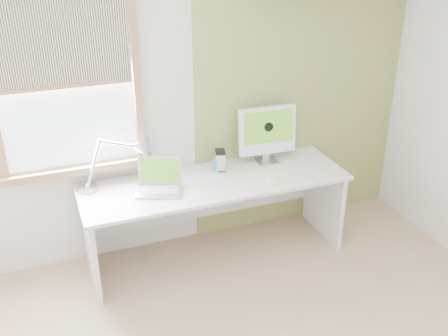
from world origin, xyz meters
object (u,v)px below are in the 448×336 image
desk (213,198)px  external_drive (220,160)px  laptop (159,182)px  imac (267,131)px  desk_lamp (133,155)px

desk → external_drive: 0.32m
laptop → imac: imac is taller
laptop → desk: bearing=5.9°
laptop → external_drive: bearing=16.4°
laptop → imac: (1.01, 0.18, 0.22)m
laptop → external_drive: (0.57, 0.17, 0.02)m
external_drive → imac: 0.48m
desk_lamp → external_drive: 0.73m
desk → imac: 0.74m
desk_lamp → laptop: (0.14, -0.26, -0.15)m
laptop → imac: bearing=10.0°
desk → laptop: (-0.46, -0.05, 0.26)m
desk → imac: imac is taller
laptop → external_drive: 0.60m
desk → laptop: size_ratio=5.20×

